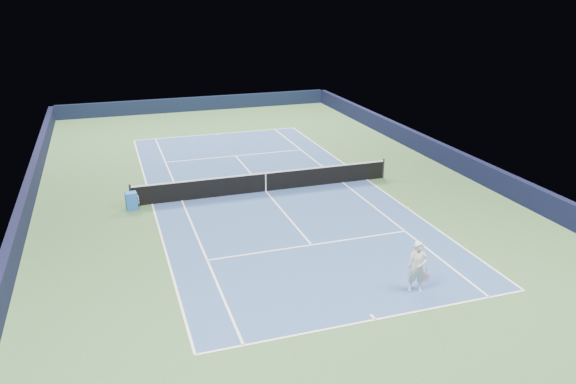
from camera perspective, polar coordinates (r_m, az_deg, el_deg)
name	(u,v)px	position (r m, az deg, el deg)	size (l,w,h in m)	color
ground	(266,191)	(27.61, -2.27, 0.07)	(40.00, 40.00, 0.00)	#365930
wall_far	(197,104)	(46.19, -9.26, 8.82)	(22.00, 0.35, 1.10)	black
wall_right	(456,160)	(31.99, 16.70, 3.11)	(0.35, 40.00, 1.10)	black
wall_left	(25,207)	(26.75, -25.16, -1.36)	(0.35, 40.00, 1.10)	black
court_surface	(266,191)	(27.61, -2.27, 0.08)	(10.97, 23.77, 0.01)	navy
baseline_far	(217,134)	(38.68, -7.23, 5.88)	(10.97, 0.08, 0.00)	white
baseline_near	(375,320)	(17.65, 8.86, -12.69)	(10.97, 0.08, 0.00)	white
sideline_doubles_right	(367,180)	(29.51, 8.01, 1.25)	(0.08, 23.77, 0.00)	white
sideline_doubles_left	(152,204)	(26.73, -13.64, -1.20)	(0.08, 23.77, 0.00)	white
sideline_singles_right	(343,182)	(28.95, 5.57, 0.98)	(0.08, 23.77, 0.00)	white
sideline_singles_left	(182,201)	(26.85, -10.73, -0.87)	(0.08, 23.77, 0.00)	white
service_line_far	(236,156)	(33.50, -5.34, 3.68)	(8.23, 0.08, 0.00)	white
service_line_near	(312,245)	(22.01, 2.41, -5.39)	(8.23, 0.08, 0.00)	white
center_service_line	(266,191)	(27.61, -2.27, 0.09)	(0.08, 12.80, 0.00)	white
center_mark_far	(217,134)	(38.53, -7.18, 5.83)	(0.08, 0.30, 0.00)	white
center_mark_near	(373,317)	(17.76, 8.63, -12.44)	(0.08, 0.30, 0.00)	white
tennis_net	(266,182)	(27.44, -2.29, 1.06)	(12.90, 0.10, 1.07)	black
sponsor_cube	(132,201)	(26.22, -15.61, -0.87)	(0.58, 0.49, 0.81)	blue
tennis_player	(417,267)	(18.98, 13.02, -7.41)	(0.85, 1.35, 2.59)	silver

